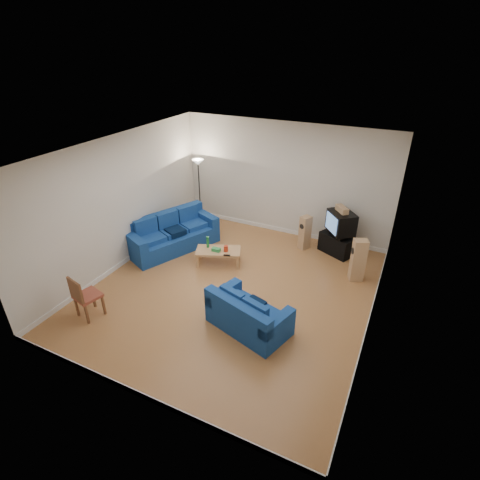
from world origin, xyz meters
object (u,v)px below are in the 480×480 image
at_px(sofa_three_seat, 171,236).
at_px(television, 341,222).
at_px(coffee_table, 218,252).
at_px(sofa_loveseat, 247,316).
at_px(tv_stand, 337,244).

xyz_separation_m(sofa_three_seat, television, (4.17, 1.62, 0.58)).
bearing_deg(coffee_table, sofa_three_seat, 172.50).
relative_size(sofa_three_seat, coffee_table, 2.14).
distance_m(sofa_three_seat, sofa_loveseat, 3.85).
relative_size(sofa_loveseat, television, 1.99).
height_order(sofa_three_seat, sofa_loveseat, sofa_three_seat).
bearing_deg(tv_stand, television, -15.50).
xyz_separation_m(sofa_three_seat, coffee_table, (1.56, -0.21, 0.00)).
height_order(sofa_loveseat, coffee_table, sofa_loveseat).
relative_size(sofa_three_seat, tv_stand, 2.98).
distance_m(sofa_loveseat, television, 3.87).
relative_size(sofa_three_seat, sofa_loveseat, 1.49).
bearing_deg(television, coffee_table, -94.46).
xyz_separation_m(sofa_three_seat, sofa_loveseat, (3.24, -2.09, -0.05)).
relative_size(sofa_loveseat, coffee_table, 1.44).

